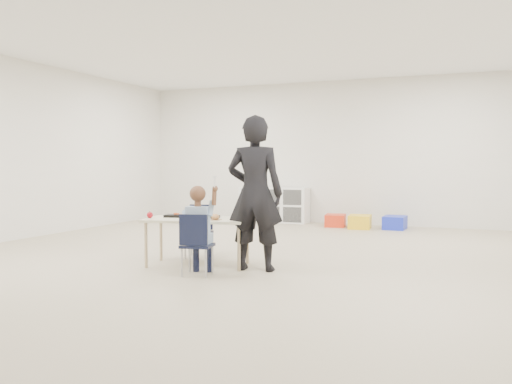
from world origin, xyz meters
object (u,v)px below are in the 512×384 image
at_px(table, 198,242).
at_px(cubby_shelf, 274,205).
at_px(adult, 255,193).
at_px(chair_near, 197,244).
at_px(child, 197,226).

relative_size(table, cubby_shelf, 0.92).
bearing_deg(adult, chair_near, 38.02).
xyz_separation_m(chair_near, adult, (0.46, 0.48, 0.52)).
xyz_separation_m(table, adult, (0.71, 0.00, 0.57)).
height_order(table, cubby_shelf, cubby_shelf).
bearing_deg(child, cubby_shelf, 89.84).
xyz_separation_m(cubby_shelf, adult, (1.53, -4.74, 0.50)).
bearing_deg(chair_near, child, 0.00).
bearing_deg(table, chair_near, -73.88).
xyz_separation_m(child, cubby_shelf, (-1.07, 5.21, -0.17)).
bearing_deg(cubby_shelf, chair_near, -78.44).
xyz_separation_m(chair_near, cubby_shelf, (-1.07, 5.21, 0.02)).
bearing_deg(adult, child, 38.02).
distance_m(table, chair_near, 0.54).
height_order(child, cubby_shelf, child).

